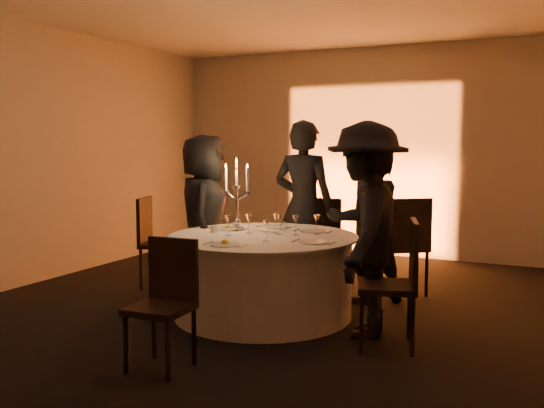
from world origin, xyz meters
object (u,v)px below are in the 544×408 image
at_px(guest_back_right, 366,221).
at_px(coffee_cup, 214,230).
at_px(banquet_table, 263,275).
at_px(chair_right, 398,276).
at_px(chair_left, 155,236).
at_px(candelabra, 237,205).
at_px(chair_back_left, 326,234).
at_px(chair_back_right, 406,240).
at_px(guest_back_left, 304,206).
at_px(guest_right, 366,229).
at_px(chair_front, 166,295).
at_px(guest_left, 204,215).

distance_m(guest_back_right, coffee_cup, 1.56).
bearing_deg(banquet_table, chair_right, -14.62).
bearing_deg(chair_left, candelabra, -121.44).
xyz_separation_m(chair_right, coffee_cup, (-1.89, 0.32, 0.21)).
height_order(chair_right, candelabra, candelabra).
xyz_separation_m(chair_back_left, guest_back_right, (0.67, -0.65, 0.28)).
bearing_deg(coffee_cup, chair_back_left, 70.59).
relative_size(chair_right, candelabra, 1.43).
bearing_deg(chair_back_right, candelabra, 2.16).
height_order(guest_back_right, candelabra, guest_back_right).
bearing_deg(candelabra, banquet_table, -28.84).
distance_m(banquet_table, guest_back_left, 1.20).
bearing_deg(chair_back_right, guest_right, 54.81).
bearing_deg(guest_back_left, candelabra, 67.03).
distance_m(banquet_table, coffee_cup, 0.66).
bearing_deg(coffee_cup, chair_front, -72.89).
distance_m(guest_left, guest_back_left, 1.10).
bearing_deg(coffee_cup, guest_back_right, 37.44).
xyz_separation_m(guest_left, candelabra, (0.53, -0.24, 0.16)).
xyz_separation_m(chair_left, chair_front, (1.55, -1.98, -0.05)).
relative_size(guest_left, coffee_cup, 15.70).
height_order(chair_back_left, guest_left, guest_left).
height_order(banquet_table, candelabra, candelabra).
bearing_deg(chair_front, chair_left, 125.91).
height_order(chair_back_right, guest_left, guest_left).
bearing_deg(chair_front, chair_back_left, 85.53).
bearing_deg(chair_back_left, chair_back_right, 165.80).
relative_size(banquet_table, guest_left, 1.04).
relative_size(guest_right, candelabra, 2.52).
bearing_deg(chair_right, guest_left, -125.95).
height_order(coffee_cup, candelabra, candelabra).
height_order(chair_right, guest_left, guest_left).
height_order(chair_back_right, guest_back_left, guest_back_left).
height_order(chair_back_right, chair_right, chair_back_right).
xyz_separation_m(chair_back_right, chair_right, (0.33, -1.70, -0.01)).
height_order(chair_left, candelabra, candelabra).
distance_m(chair_front, guest_right, 1.78).
height_order(banquet_table, chair_right, chair_right).
bearing_deg(guest_right, guest_back_left, -146.45).
distance_m(chair_back_right, chair_right, 1.73).
bearing_deg(chair_back_left, coffee_cup, 68.79).
distance_m(guest_back_right, candelabra, 1.34).
xyz_separation_m(guest_right, coffee_cup, (-1.56, 0.11, -0.11)).
bearing_deg(chair_right, guest_right, -139.21).
bearing_deg(candelabra, guest_back_left, 65.71).
relative_size(coffee_cup, candelabra, 0.15).
bearing_deg(guest_back_right, coffee_cup, -1.39).
bearing_deg(guest_back_right, chair_left, -28.89).
bearing_deg(chair_back_right, coffee_cup, 6.20).
xyz_separation_m(chair_back_left, guest_right, (1.00, -1.70, 0.35)).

